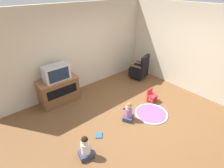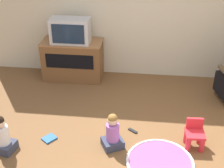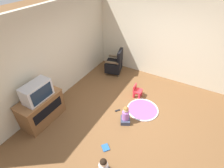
# 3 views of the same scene
# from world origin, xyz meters

# --- Properties ---
(ground_plane) EXTENTS (30.00, 30.00, 0.00)m
(ground_plane) POSITION_xyz_m (0.00, 0.00, 0.00)
(ground_plane) COLOR brown
(wall_back) EXTENTS (5.40, 0.12, 2.66)m
(wall_back) POSITION_xyz_m (-0.30, 2.39, 1.33)
(wall_back) COLOR beige
(wall_back) RESTS_ON ground_plane
(wall_right) EXTENTS (0.12, 5.45, 2.66)m
(wall_right) POSITION_xyz_m (2.34, -0.28, 1.33)
(wall_right) COLOR beige
(wall_right) RESTS_ON ground_plane
(tv_cabinet) EXTENTS (1.12, 0.55, 0.75)m
(tv_cabinet) POSITION_xyz_m (-1.21, 2.04, 0.39)
(tv_cabinet) COLOR brown
(tv_cabinet) RESTS_ON ground_plane
(television) EXTENTS (0.70, 0.37, 0.44)m
(television) POSITION_xyz_m (-1.21, 1.99, 0.97)
(television) COLOR #B7B7BC
(television) RESTS_ON tv_cabinet
(black_armchair) EXTENTS (0.65, 0.66, 0.93)m
(black_armchair) POSITION_xyz_m (1.69, 1.48, 0.36)
(black_armchair) COLOR brown
(black_armchair) RESTS_ON ground_plane
(yellow_kid_chair) EXTENTS (0.27, 0.26, 0.40)m
(yellow_kid_chair) POSITION_xyz_m (0.87, 0.25, 0.18)
(yellow_kid_chair) COLOR red
(yellow_kid_chair) RESTS_ON ground_plane
(play_mat) EXTENTS (0.89, 0.89, 0.04)m
(play_mat) POSITION_xyz_m (0.40, -0.14, 0.01)
(play_mat) COLOR #A54C8C
(play_mat) RESTS_ON ground_plane
(child_watching_left) EXTENTS (0.33, 0.30, 0.55)m
(child_watching_left) POSITION_xyz_m (-1.70, -0.13, 0.24)
(child_watching_left) COLOR #33384C
(child_watching_left) RESTS_ON ground_plane
(child_watching_center) EXTENTS (0.35, 0.34, 0.54)m
(child_watching_center) POSITION_xyz_m (-0.24, 0.11, 0.23)
(child_watching_center) COLOR #33384C
(child_watching_center) RESTS_ON ground_plane
(book) EXTENTS (0.23, 0.24, 0.02)m
(book) POSITION_xyz_m (-1.16, 0.16, 0.01)
(book) COLOR #235699
(book) RESTS_ON ground_plane
(remote_control) EXTENTS (0.15, 0.13, 0.02)m
(remote_control) POSITION_xyz_m (0.02, 0.47, 0.01)
(remote_control) COLOR black
(remote_control) RESTS_ON ground_plane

